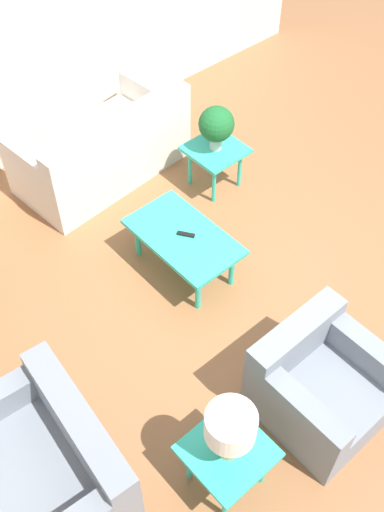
# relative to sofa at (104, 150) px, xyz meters

# --- Properties ---
(ground_plane) EXTENTS (14.00, 14.00, 0.00)m
(ground_plane) POSITION_rel_sofa_xyz_m (-2.16, -0.03, -0.33)
(ground_plane) COLOR #8E5B38
(wall_right) EXTENTS (0.12, 7.20, 2.70)m
(wall_right) POSITION_rel_sofa_xyz_m (0.90, -0.03, 1.02)
(wall_right) COLOR silver
(wall_right) RESTS_ON ground_plane
(sofa) EXTENTS (1.04, 1.86, 0.87)m
(sofa) POSITION_rel_sofa_xyz_m (0.00, 0.00, 0.00)
(sofa) COLOR silver
(sofa) RESTS_ON ground_plane
(armchair) EXTENTS (0.88, 0.87, 0.77)m
(armchair) POSITION_rel_sofa_xyz_m (-3.29, 0.40, -0.03)
(armchair) COLOR slate
(armchair) RESTS_ON ground_plane
(loveseat) EXTENTS (1.29, 0.98, 0.77)m
(loveseat) POSITION_rel_sofa_xyz_m (-2.48, 2.27, -0.03)
(loveseat) COLOR slate
(loveseat) RESTS_ON ground_plane
(coffee_table) EXTENTS (1.05, 0.61, 0.45)m
(coffee_table) POSITION_rel_sofa_xyz_m (-1.56, 0.25, 0.07)
(coffee_table) COLOR #2DB79E
(coffee_table) RESTS_ON ground_plane
(side_table_plant) EXTENTS (0.54, 0.54, 0.48)m
(side_table_plant) POSITION_rel_sofa_xyz_m (-0.89, -0.76, 0.08)
(side_table_plant) COLOR #2DB79E
(side_table_plant) RESTS_ON ground_plane
(side_table_lamp) EXTENTS (0.54, 0.54, 0.48)m
(side_table_lamp) POSITION_rel_sofa_xyz_m (-3.26, 1.33, 0.08)
(side_table_lamp) COLOR #2DB79E
(side_table_lamp) RESTS_ON ground_plane
(potted_plant) EXTENTS (0.36, 0.36, 0.48)m
(potted_plant) POSITION_rel_sofa_xyz_m (-0.89, -0.76, 0.44)
(potted_plant) COLOR #B2ADA3
(potted_plant) RESTS_ON side_table_plant
(table_lamp) EXTENTS (0.33, 0.33, 0.48)m
(table_lamp) POSITION_rel_sofa_xyz_m (-3.26, 1.33, 0.48)
(table_lamp) COLOR #997F4C
(table_lamp) RESTS_ON side_table_lamp
(remote_control) EXTENTS (0.16, 0.12, 0.02)m
(remote_control) POSITION_rel_sofa_xyz_m (-1.57, 0.23, 0.13)
(remote_control) COLOR black
(remote_control) RESTS_ON coffee_table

